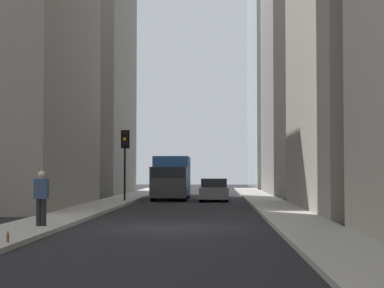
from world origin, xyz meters
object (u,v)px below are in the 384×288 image
at_px(pedestrian, 41,196).
at_px(discarded_bottle, 8,238).
at_px(hatchback_grey, 214,190).
at_px(traffic_light_midblock, 125,149).
at_px(delivery_truck, 171,177).

bearing_deg(pedestrian, discarded_bottle, -174.58).
bearing_deg(discarded_bottle, hatchback_grey, -11.41).
height_order(traffic_light_midblock, pedestrian, traffic_light_midblock).
bearing_deg(delivery_truck, traffic_light_midblock, 148.85).
bearing_deg(traffic_light_midblock, pedestrian, 179.42).
distance_m(hatchback_grey, traffic_light_midblock, 6.39).
height_order(delivery_truck, discarded_bottle, delivery_truck).
bearing_deg(delivery_truck, pedestrian, 173.02).
distance_m(traffic_light_midblock, pedestrian, 17.90).
xyz_separation_m(delivery_truck, discarded_bottle, (-26.61, 2.24, -1.21)).
height_order(traffic_light_midblock, discarded_bottle, traffic_light_midblock).
xyz_separation_m(delivery_truck, pedestrian, (-21.91, 2.68, -0.35)).
bearing_deg(discarded_bottle, delivery_truck, -4.80).
relative_size(delivery_truck, discarded_bottle, 23.93).
height_order(delivery_truck, hatchback_grey, delivery_truck).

